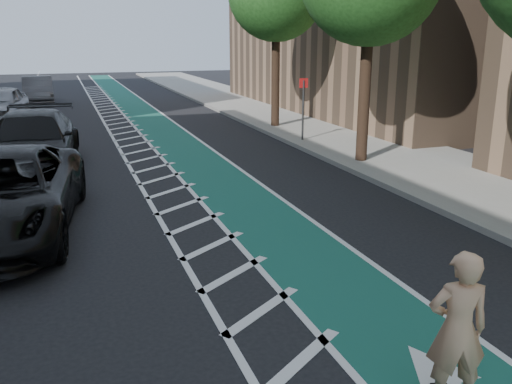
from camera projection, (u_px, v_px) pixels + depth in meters
name	position (u px, v px, depth m)	size (l,w,h in m)	color
ground	(162.00, 329.00, 7.62)	(120.00, 120.00, 0.00)	black
bike_lane	(199.00, 163.00, 17.65)	(2.00, 90.00, 0.01)	#19584E
buffer_strip	(153.00, 167.00, 17.16)	(1.40, 90.00, 0.01)	silver
sidewalk_right	(373.00, 148.00, 19.73)	(5.00, 90.00, 0.15)	gray
curb_right	(312.00, 152.00, 18.93)	(0.12, 90.00, 0.16)	gray
sign_post	(303.00, 108.00, 20.57)	(0.35, 0.08, 2.47)	#4C4C4C
skateboarder	(457.00, 330.00, 5.70)	(0.65, 0.43, 1.78)	tan
suv_near	(0.00, 194.00, 11.03)	(2.89, 6.27, 1.74)	black
suv_far	(32.00, 143.00, 16.34)	(2.50, 6.16, 1.79)	black
car_silver	(0.00, 104.00, 25.90)	(2.03, 5.05, 1.72)	#98989D
car_grey	(38.00, 90.00, 33.51)	(1.72, 4.94, 1.63)	#545459
barrel_c	(25.00, 136.00, 19.84)	(0.75, 0.75, 1.03)	#DE4D0B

